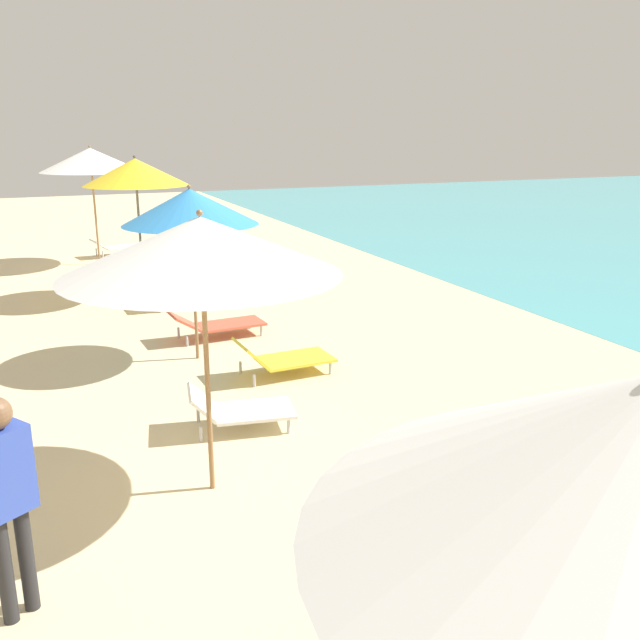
{
  "coord_description": "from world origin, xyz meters",
  "views": [
    {
      "loc": [
        -1.52,
        7.2,
        3.44
      ],
      "look_at": [
        1.36,
        14.09,
        1.33
      ],
      "focal_mm": 38.29,
      "sensor_mm": 36.0,
      "label": 1
    }
  ],
  "objects_px": {
    "lounger_fifth_inland": "(282,358)",
    "lounger_farthest_shoreside": "(116,246)",
    "umbrella_sixth": "(135,172)",
    "lounger_sixth_shoreside": "(169,272)",
    "umbrella_fourth": "(201,246)",
    "person_walking_near": "(5,487)",
    "lounger_sixth_inland": "(180,292)",
    "umbrella_farthest": "(91,160)",
    "lounger_fifth_shoreside": "(216,323)",
    "umbrella_fifth": "(190,207)",
    "lounger_fourth_shoreside": "(239,409)"
  },
  "relations": [
    {
      "from": "umbrella_sixth",
      "to": "lounger_sixth_shoreside",
      "type": "bearing_deg",
      "value": 56.89
    },
    {
      "from": "umbrella_fifth",
      "to": "lounger_farthest_shoreside",
      "type": "height_order",
      "value": "umbrella_fifth"
    },
    {
      "from": "umbrella_fifth",
      "to": "lounger_sixth_inland",
      "type": "height_order",
      "value": "umbrella_fifth"
    },
    {
      "from": "lounger_sixth_inland",
      "to": "lounger_fifth_inland",
      "type": "bearing_deg",
      "value": -85.64
    },
    {
      "from": "umbrella_fourth",
      "to": "umbrella_farthest",
      "type": "bearing_deg",
      "value": 89.45
    },
    {
      "from": "umbrella_fifth",
      "to": "person_walking_near",
      "type": "bearing_deg",
      "value": -115.65
    },
    {
      "from": "umbrella_fifth",
      "to": "umbrella_sixth",
      "type": "bearing_deg",
      "value": 91.93
    },
    {
      "from": "lounger_fifth_shoreside",
      "to": "lounger_farthest_shoreside",
      "type": "bearing_deg",
      "value": 90.3
    },
    {
      "from": "umbrella_fourth",
      "to": "lounger_sixth_shoreside",
      "type": "bearing_deg",
      "value": 81.81
    },
    {
      "from": "umbrella_sixth",
      "to": "umbrella_farthest",
      "type": "bearing_deg",
      "value": 96.72
    },
    {
      "from": "umbrella_fourth",
      "to": "lounger_sixth_inland",
      "type": "bearing_deg",
      "value": 80.75
    },
    {
      "from": "lounger_fourth_shoreside",
      "to": "lounger_fifth_shoreside",
      "type": "bearing_deg",
      "value": 89.38
    },
    {
      "from": "lounger_sixth_shoreside",
      "to": "lounger_sixth_inland",
      "type": "bearing_deg",
      "value": -94.02
    },
    {
      "from": "umbrella_fourth",
      "to": "umbrella_sixth",
      "type": "distance_m",
      "value": 8.27
    },
    {
      "from": "umbrella_farthest",
      "to": "lounger_farthest_shoreside",
      "type": "xyz_separation_m",
      "value": [
        0.54,
        0.98,
        -2.38
      ]
    },
    {
      "from": "umbrella_fourth",
      "to": "person_walking_near",
      "type": "distance_m",
      "value": 2.54
    },
    {
      "from": "lounger_fifth_shoreside",
      "to": "lounger_fifth_inland",
      "type": "distance_m",
      "value": 2.17
    },
    {
      "from": "lounger_fifth_shoreside",
      "to": "person_walking_near",
      "type": "bearing_deg",
      "value": -120.35
    },
    {
      "from": "umbrella_fifth",
      "to": "lounger_sixth_shoreside",
      "type": "xyz_separation_m",
      "value": [
        0.59,
        5.42,
        -2.06
      ]
    },
    {
      "from": "umbrella_fifth",
      "to": "umbrella_farthest",
      "type": "xyz_separation_m",
      "value": [
        -0.64,
        8.51,
        0.32
      ]
    },
    {
      "from": "lounger_fourth_shoreside",
      "to": "lounger_fifth_inland",
      "type": "distance_m",
      "value": 1.87
    },
    {
      "from": "lounger_farthest_shoreside",
      "to": "person_walking_near",
      "type": "height_order",
      "value": "person_walking_near"
    },
    {
      "from": "lounger_fourth_shoreside",
      "to": "lounger_sixth_inland",
      "type": "height_order",
      "value": "lounger_sixth_inland"
    },
    {
      "from": "lounger_sixth_shoreside",
      "to": "lounger_farthest_shoreside",
      "type": "distance_m",
      "value": 4.14
    },
    {
      "from": "lounger_fifth_shoreside",
      "to": "umbrella_sixth",
      "type": "relative_size",
      "value": 0.56
    },
    {
      "from": "lounger_sixth_inland",
      "to": "umbrella_farthest",
      "type": "bearing_deg",
      "value": 98.41
    },
    {
      "from": "lounger_fifth_inland",
      "to": "person_walking_near",
      "type": "bearing_deg",
      "value": -133.72
    },
    {
      "from": "lounger_fifth_shoreside",
      "to": "person_walking_near",
      "type": "xyz_separation_m",
      "value": [
        -3.04,
        -6.14,
        0.79
      ]
    },
    {
      "from": "lounger_fifth_shoreside",
      "to": "lounger_sixth_shoreside",
      "type": "xyz_separation_m",
      "value": [
        0.04,
        4.48,
        0.02
      ]
    },
    {
      "from": "lounger_fifth_inland",
      "to": "lounger_farthest_shoreside",
      "type": "height_order",
      "value": "lounger_fifth_inland"
    },
    {
      "from": "lounger_fifth_inland",
      "to": "umbrella_fourth",
      "type": "bearing_deg",
      "value": -124.88
    },
    {
      "from": "lounger_farthest_shoreside",
      "to": "lounger_sixth_shoreside",
      "type": "bearing_deg",
      "value": -92.58
    },
    {
      "from": "lounger_sixth_inland",
      "to": "umbrella_fourth",
      "type": "bearing_deg",
      "value": -102.07
    },
    {
      "from": "lounger_fifth_shoreside",
      "to": "lounger_farthest_shoreside",
      "type": "height_order",
      "value": "lounger_fifth_shoreside"
    },
    {
      "from": "umbrella_fifth",
      "to": "lounger_farthest_shoreside",
      "type": "relative_size",
      "value": 1.88
    },
    {
      "from": "lounger_fourth_shoreside",
      "to": "umbrella_fifth",
      "type": "height_order",
      "value": "umbrella_fifth"
    },
    {
      "from": "lounger_sixth_inland",
      "to": "umbrella_farthest",
      "type": "relative_size",
      "value": 0.42
    },
    {
      "from": "lounger_fourth_shoreside",
      "to": "lounger_fifth_inland",
      "type": "xyz_separation_m",
      "value": [
        1.09,
        1.52,
        0.01
      ]
    },
    {
      "from": "lounger_fourth_shoreside",
      "to": "umbrella_farthest",
      "type": "distance_m",
      "value": 11.49
    },
    {
      "from": "umbrella_farthest",
      "to": "lounger_fifth_inland",
      "type": "bearing_deg",
      "value": -80.6
    },
    {
      "from": "umbrella_sixth",
      "to": "lounger_fifth_inland",
      "type": "bearing_deg",
      "value": -78.57
    },
    {
      "from": "umbrella_sixth",
      "to": "lounger_sixth_shoreside",
      "type": "distance_m",
      "value": 2.67
    },
    {
      "from": "lounger_fifth_inland",
      "to": "lounger_fourth_shoreside",
      "type": "bearing_deg",
      "value": -128.43
    },
    {
      "from": "lounger_fifth_shoreside",
      "to": "lounger_sixth_inland",
      "type": "distance_m",
      "value": 2.29
    },
    {
      "from": "lounger_fifth_shoreside",
      "to": "umbrella_sixth",
      "type": "bearing_deg",
      "value": 97.62
    },
    {
      "from": "lounger_sixth_shoreside",
      "to": "umbrella_farthest",
      "type": "height_order",
      "value": "umbrella_farthest"
    },
    {
      "from": "lounger_fifth_inland",
      "to": "umbrella_sixth",
      "type": "distance_m",
      "value": 6.06
    },
    {
      "from": "lounger_sixth_inland",
      "to": "lounger_farthest_shoreside",
      "type": "height_order",
      "value": "lounger_sixth_inland"
    },
    {
      "from": "umbrella_fifth",
      "to": "person_walking_near",
      "type": "height_order",
      "value": "umbrella_fifth"
    },
    {
      "from": "lounger_fifth_inland",
      "to": "lounger_sixth_inland",
      "type": "distance_m",
      "value": 4.45
    }
  ]
}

